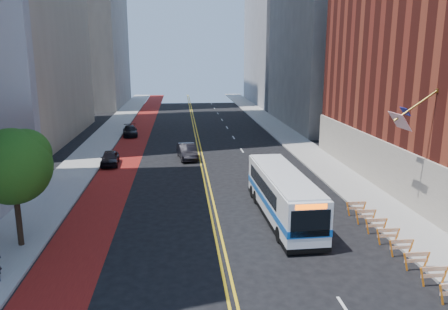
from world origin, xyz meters
name	(u,v)px	position (x,y,z in m)	size (l,w,h in m)	color
ground	(230,292)	(0.00, 0.00, 0.00)	(160.00, 160.00, 0.00)	black
sidewalk_left	(91,153)	(-12.00, 30.00, 0.07)	(4.00, 140.00, 0.15)	gray
sidewalk_right	(304,149)	(12.00, 30.00, 0.07)	(4.00, 140.00, 0.15)	gray
bus_lane_paint	(127,153)	(-8.10, 30.00, 0.00)	(3.60, 140.00, 0.01)	maroon
center_line_inner	(198,151)	(-0.18, 30.00, 0.00)	(0.14, 140.00, 0.01)	gold
center_line_outer	(202,151)	(0.18, 30.00, 0.00)	(0.14, 140.00, 0.01)	gold
lane_dashes	(234,137)	(4.80, 38.00, 0.01)	(0.14, 98.20, 0.01)	silver
construction_barriers	(394,239)	(9.60, 3.42, 0.68)	(1.42, 10.91, 1.00)	orange
street_tree	(14,163)	(-11.24, 6.04, 4.91)	(4.20, 4.20, 6.70)	black
transit_bus	(282,194)	(4.52, 9.00, 1.65)	(2.81, 11.57, 3.16)	silver
car_a	(110,158)	(-9.15, 24.71, 0.70)	(1.66, 4.12, 1.41)	black
car_b	(187,151)	(-1.50, 26.62, 0.79)	(1.68, 4.81, 1.59)	black
car_c	(130,131)	(-8.87, 40.56, 0.67)	(1.88, 4.63, 1.34)	black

